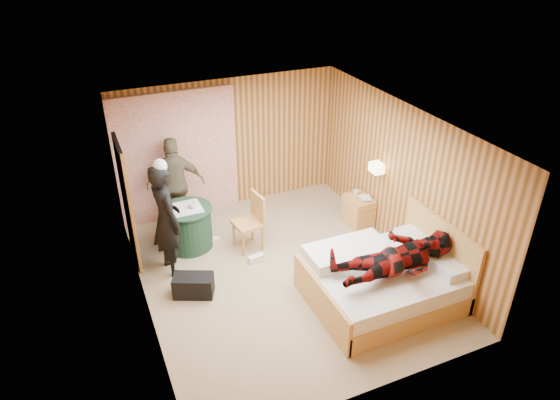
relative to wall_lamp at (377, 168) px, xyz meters
name	(u,v)px	position (x,y,z in m)	size (l,w,h in m)	color
floor	(282,273)	(-1.92, -0.45, -1.30)	(4.20, 5.00, 0.01)	tan
ceiling	(283,125)	(-1.92, -0.45, 1.20)	(4.20, 5.00, 0.01)	white
wall_back	(229,144)	(-1.92, 2.05, -0.05)	(4.20, 0.02, 2.50)	tan
wall_left	(137,236)	(-4.02, -0.45, -0.05)	(0.02, 5.00, 2.50)	tan
wall_right	(401,180)	(0.18, -0.45, -0.05)	(0.02, 5.00, 2.50)	tan
curtain	(177,157)	(-2.92, 1.98, -0.10)	(2.20, 0.08, 2.40)	beige
doorway	(127,203)	(-3.98, 0.95, -0.28)	(0.06, 0.90, 2.05)	black
wall_lamp	(377,168)	(0.00, 0.00, 0.00)	(0.26, 0.24, 0.16)	gold
bed	(383,280)	(-0.80, -1.57, -0.98)	(2.07, 1.63, 1.12)	tan
nightstand	(359,210)	(-0.04, 0.37, -1.02)	(0.42, 0.57, 0.55)	tan
round_table	(188,227)	(-3.07, 0.90, -0.92)	(0.85, 0.85, 0.75)	#1F452F
chair_far	(178,201)	(-3.08, 1.57, -0.76)	(0.46, 0.46, 0.93)	tan
chair_near	(252,217)	(-2.08, 0.46, -0.73)	(0.50, 0.50, 0.99)	tan
duffel_bag	(193,285)	(-3.34, -0.40, -1.13)	(0.59, 0.31, 0.33)	black
sneaker_left	(213,241)	(-2.70, 0.78, -1.24)	(0.25, 0.10, 0.11)	silver
sneaker_right	(256,259)	(-2.20, 0.01, -1.24)	(0.26, 0.11, 0.12)	silver
woman_standing	(166,220)	(-3.50, 0.35, -0.37)	(0.68, 0.44, 1.86)	black
man_at_table	(176,184)	(-3.07, 1.61, -0.44)	(1.01, 0.42, 1.72)	brown
man_on_bed	(399,250)	(-0.77, -1.80, -0.31)	(1.77, 0.67, 0.86)	maroon
book_lower	(361,199)	(-0.04, 0.32, -0.74)	(0.17, 0.22, 0.02)	silver
book_upper	(361,198)	(-0.04, 0.32, -0.72)	(0.16, 0.22, 0.02)	silver
cup_nightstand	(356,192)	(-0.04, 0.50, -0.71)	(0.10, 0.10, 0.09)	silver
cup_table	(193,205)	(-2.97, 0.85, -0.50)	(0.12, 0.12, 0.10)	silver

